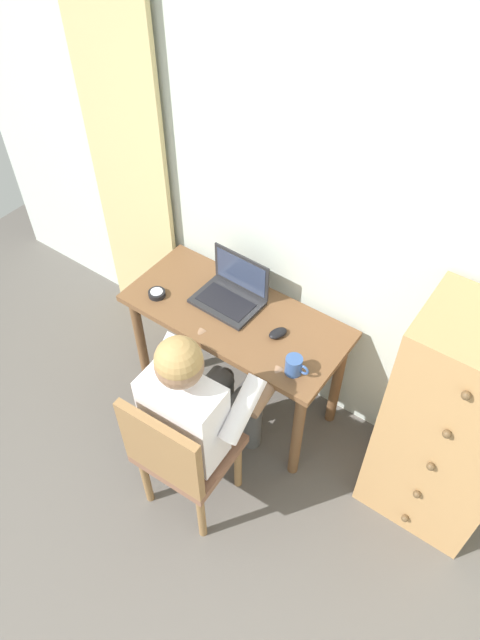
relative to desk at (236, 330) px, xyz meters
The scene contains 10 objects.
wall_back 0.76m from the desk, 54.99° to the left, with size 4.80×0.05×2.50m, color silver.
curtain_panel 1.07m from the desk, 164.00° to the left, with size 0.56×0.03×2.19m, color #CCB77A.
desk is the anchor object (origin of this frame).
dresser 1.15m from the desk, ahead, with size 0.56×0.46×1.28m.
chair 0.72m from the desk, 75.57° to the right, with size 0.44×0.42×0.88m.
person_seated 0.53m from the desk, 71.42° to the right, with size 0.54×0.60×1.20m.
laptop 0.21m from the desk, 135.64° to the left, with size 0.35×0.26×0.24m.
computer_mouse 0.29m from the desk, ahead, with size 0.06×0.10×0.03m, color black.
desk_clock 0.45m from the desk, 161.95° to the right, with size 0.09×0.09×0.03m.
coffee_mug 0.50m from the desk, 18.62° to the right, with size 0.12×0.08×0.09m.
Camera 1 is at (0.95, 0.26, 2.80)m, focal length 31.67 mm.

